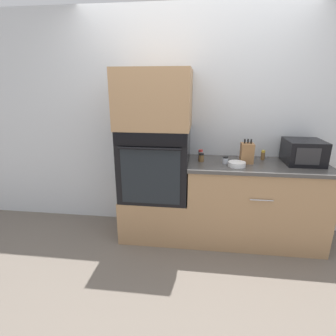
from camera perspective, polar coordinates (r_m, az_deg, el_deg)
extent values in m
plane|color=#6B6056|center=(2.94, 4.00, -17.23)|extent=(12.00, 12.00, 0.00)
cube|color=silver|center=(3.08, 5.18, 9.52)|extent=(8.00, 0.05, 2.50)
cube|color=#A87F56|center=(3.11, -2.61, -9.99)|extent=(0.75, 0.60, 0.48)
cube|color=black|center=(2.87, -2.78, 1.09)|extent=(0.73, 0.59, 0.77)
cube|color=black|center=(2.51, -4.05, 6.15)|extent=(0.70, 0.01, 0.13)
cube|color=#33E54C|center=(2.51, -4.06, 6.13)|extent=(0.09, 0.00, 0.03)
cube|color=black|center=(2.61, -3.88, -1.91)|extent=(0.60, 0.01, 0.58)
cylinder|color=black|center=(2.50, -4.15, 4.21)|extent=(0.62, 0.02, 0.02)
cube|color=#A87F56|center=(2.76, -2.99, 14.73)|extent=(0.75, 0.60, 0.59)
cube|color=#A87F56|center=(3.05, 18.15, -7.50)|extent=(1.43, 0.60, 0.86)
cube|color=#474442|center=(2.89, 18.98, 0.58)|extent=(1.45, 0.63, 0.03)
cylinder|color=#B7B7BC|center=(2.69, 19.71, -6.62)|extent=(0.22, 0.01, 0.01)
cube|color=black|center=(3.05, 27.37, 3.14)|extent=(0.36, 0.37, 0.25)
cube|color=#28282B|center=(2.87, 28.19, 2.22)|extent=(0.23, 0.01, 0.17)
cube|color=olive|center=(2.86, 16.80, 3.12)|extent=(0.13, 0.13, 0.21)
cylinder|color=black|center=(2.83, 16.37, 5.63)|extent=(0.02, 0.02, 0.04)
cylinder|color=black|center=(2.84, 17.02, 5.59)|extent=(0.02, 0.02, 0.04)
cylinder|color=black|center=(2.84, 17.66, 5.56)|extent=(0.02, 0.02, 0.04)
cylinder|color=white|center=(2.73, 14.76, 0.83)|extent=(0.17, 0.17, 0.05)
cylinder|color=brown|center=(3.05, 19.93, 2.47)|extent=(0.04, 0.04, 0.08)
cylinder|color=gold|center=(3.04, 20.03, 3.43)|extent=(0.04, 0.04, 0.02)
cylinder|color=silver|center=(2.79, 12.37, 1.55)|extent=(0.06, 0.06, 0.06)
cylinder|color=black|center=(2.78, 12.42, 2.33)|extent=(0.05, 0.05, 0.02)
cylinder|color=brown|center=(2.83, 7.22, 2.13)|extent=(0.06, 0.06, 0.07)
cylinder|color=black|center=(2.81, 7.26, 3.03)|extent=(0.05, 0.05, 0.02)
cylinder|color=silver|center=(2.94, 7.09, 2.82)|extent=(0.05, 0.05, 0.08)
cylinder|color=red|center=(2.93, 7.13, 3.76)|extent=(0.05, 0.05, 0.02)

